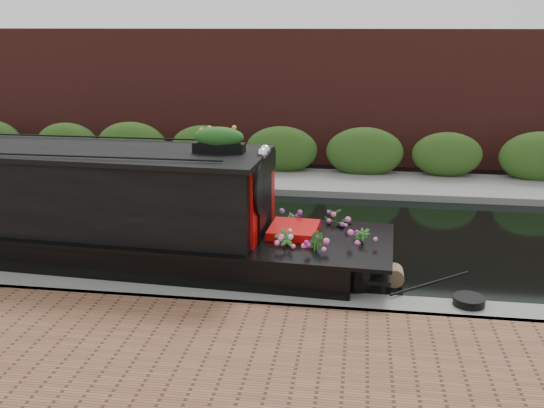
# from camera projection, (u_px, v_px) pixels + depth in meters

# --- Properties ---
(ground) EXTENTS (80.00, 80.00, 0.00)m
(ground) POSITION_uv_depth(u_px,v_px,m) (256.00, 236.00, 12.33)
(ground) COLOR black
(ground) RESTS_ON ground
(near_bank_coping) EXTENTS (40.00, 0.60, 0.50)m
(near_bank_coping) POSITION_uv_depth(u_px,v_px,m) (219.00, 308.00, 9.20)
(near_bank_coping) COLOR slate
(near_bank_coping) RESTS_ON ground
(far_bank_path) EXTENTS (40.00, 2.40, 0.34)m
(far_bank_path) POSITION_uv_depth(u_px,v_px,m) (283.00, 184.00, 16.31)
(far_bank_path) COLOR slate
(far_bank_path) RESTS_ON ground
(far_hedge) EXTENTS (40.00, 1.10, 2.80)m
(far_hedge) POSITION_uv_depth(u_px,v_px,m) (287.00, 176.00, 17.16)
(far_hedge) COLOR #2D4F1A
(far_hedge) RESTS_ON ground
(far_brick_wall) EXTENTS (40.00, 1.00, 8.00)m
(far_brick_wall) POSITION_uv_depth(u_px,v_px,m) (295.00, 160.00, 19.15)
(far_brick_wall) COLOR #58231D
(far_brick_wall) RESTS_ON ground
(narrowboat) EXTENTS (11.85, 2.66, 2.77)m
(narrowboat) POSITION_uv_depth(u_px,v_px,m) (38.00, 220.00, 10.68)
(narrowboat) COLOR black
(narrowboat) RESTS_ON ground
(rope_fender) EXTENTS (0.31, 0.36, 0.31)m
(rope_fender) POSITION_uv_depth(u_px,v_px,m) (394.00, 275.00, 10.00)
(rope_fender) COLOR olive
(rope_fender) RESTS_ON ground
(coiled_mooring_rope) EXTENTS (0.45, 0.45, 0.12)m
(coiled_mooring_rope) POSITION_uv_depth(u_px,v_px,m) (469.00, 301.00, 8.72)
(coiled_mooring_rope) COLOR black
(coiled_mooring_rope) RESTS_ON near_bank_coping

